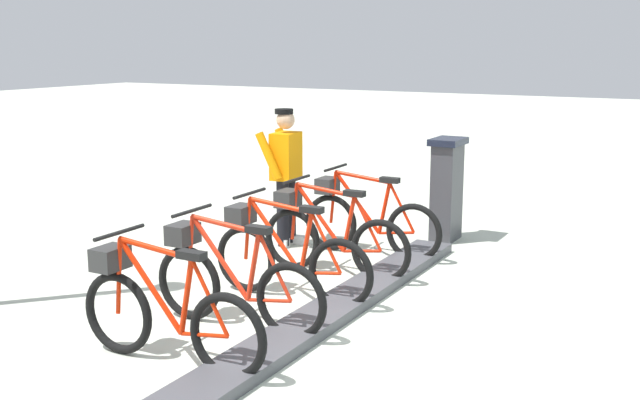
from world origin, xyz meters
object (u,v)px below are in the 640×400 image
bike_docked_3 (231,280)px  worker_near_rack (285,172)px  bike_docked_0 (365,219)px  bike_docked_1 (329,236)px  bike_docked_4 (162,311)px  payment_kiosk (446,188)px  bike_docked_2 (285,256)px

bike_docked_3 → worker_near_rack: size_ratio=1.04×
bike_docked_0 → bike_docked_1: (0.00, 0.90, 0.00)m
bike_docked_4 → bike_docked_1: bearing=-90.0°
worker_near_rack → bike_docked_0: bearing=-176.6°
payment_kiosk → bike_docked_0: size_ratio=0.74×
payment_kiosk → bike_docked_2: bearing=78.9°
bike_docked_0 → worker_near_rack: 1.15m
worker_near_rack → bike_docked_1: bearing=141.4°
bike_docked_1 → bike_docked_2: size_ratio=1.00×
bike_docked_3 → bike_docked_2: bearing=-90.0°
bike_docked_4 → bike_docked_3: bearing=-90.0°
bike_docked_1 → worker_near_rack: (1.04, -0.83, 0.48)m
payment_kiosk → bike_docked_0: bearing=63.0°
bike_docked_0 → bike_docked_4: (0.00, 3.58, 0.00)m
bike_docked_2 → bike_docked_0: bearing=-90.0°
payment_kiosk → worker_near_rack: worker_near_rack is taller
payment_kiosk → bike_docked_3: 3.86m
bike_docked_2 → bike_docked_4: (0.00, 1.79, 0.00)m
bike_docked_0 → bike_docked_4: 3.58m
payment_kiosk → bike_docked_0: 1.28m
bike_docked_0 → bike_docked_3: same height
bike_docked_0 → payment_kiosk: bearing=-117.0°
bike_docked_0 → bike_docked_4: bearing=90.0°
bike_docked_0 → bike_docked_4: size_ratio=1.00×
bike_docked_4 → worker_near_rack: size_ratio=1.04×
bike_docked_0 → bike_docked_1: size_ratio=1.00×
bike_docked_2 → worker_near_rack: (1.04, -1.73, 0.48)m
bike_docked_2 → bike_docked_4: bearing=90.0°
bike_docked_2 → bike_docked_1: bearing=-90.0°
bike_docked_1 → bike_docked_4: 2.69m
bike_docked_1 → bike_docked_2: (0.00, 0.90, 0.00)m
worker_near_rack → bike_docked_4: bearing=106.5°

